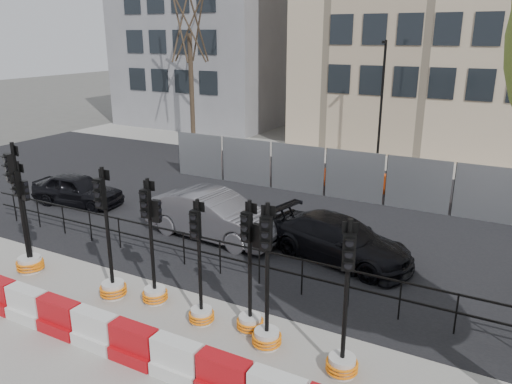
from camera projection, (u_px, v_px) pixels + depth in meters
The scene contains 21 objects.
ground at pixel (195, 294), 12.58m from camera, with size 120.00×120.00×0.00m, color #51514C.
sidewalk_near at pixel (109, 358), 10.06m from camera, with size 40.00×6.00×0.02m, color gray.
road at pixel (304, 211), 18.44m from camera, with size 40.00×14.00×0.03m, color black.
sidewalk_far at pixel (372, 159), 25.99m from camera, with size 40.00×4.00×0.02m, color gray.
building_grey at pixel (208, 23), 35.24m from camera, with size 11.00×9.06×14.00m.
kerb_railing at pixel (220, 251), 13.38m from camera, with size 18.00×0.04×1.00m.
heras_fencing at pixel (331, 175), 20.59m from camera, with size 14.33×1.72×2.00m.
lamp_post_far at pixel (381, 100), 23.94m from camera, with size 0.12×0.56×6.00m.
tree_bare_far at pixel (189, 27), 28.55m from camera, with size 2.00×2.00×9.00m.
barrier_row at pixel (115, 338), 10.12m from camera, with size 16.75×0.50×0.80m.
traffic_signal_a at pixel (27, 247), 13.52m from camera, with size 0.72×0.72×3.63m.
traffic_signal_b at pixel (30, 247), 13.52m from camera, with size 0.62×0.62×3.14m.
traffic_signal_c at pixel (111, 272), 12.20m from camera, with size 0.66×0.66×3.36m.
traffic_signal_d at pixel (154, 275), 11.94m from camera, with size 0.62×0.62×3.16m.
traffic_signal_e at pixel (201, 299), 11.12m from camera, with size 0.58×0.58×2.96m.
traffic_signal_f at pixel (250, 302), 10.78m from camera, with size 0.60×0.60×3.05m.
traffic_signal_g at pixel (267, 319), 10.24m from camera, with size 0.63×0.63×3.19m.
traffic_signal_h at pixel (343, 345), 9.40m from camera, with size 0.63×0.63×3.19m.
car_a at pixel (78, 190), 18.96m from camera, with size 3.72×1.87×1.22m, color black.
car_b at pixel (214, 215), 15.85m from camera, with size 4.67×1.89×1.51m, color #515156.
car_c at pixel (340, 240), 14.28m from camera, with size 4.64×2.70×1.26m, color black.
Camera 1 is at (6.70, -9.13, 6.26)m, focal length 35.00 mm.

